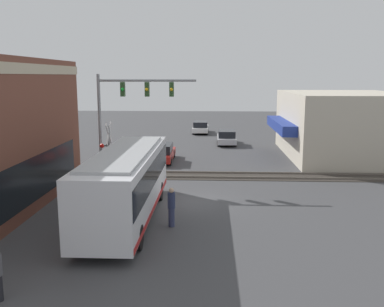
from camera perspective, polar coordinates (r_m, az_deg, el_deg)
The scene contains 10 objects.
ground_plane at distance 23.24m, azimuth -0.29°, elevation -6.38°, with size 120.00×120.00×0.00m, color #424244.
shop_building at distance 37.82m, azimuth 19.45°, elevation 3.64°, with size 12.86×10.38×5.33m.
city_bus at distance 20.17m, azimuth -8.75°, elevation -3.73°, with size 10.77×2.59×3.31m.
traffic_signal_gantry at distance 27.50m, azimuth -8.56°, elevation 6.68°, with size 0.42×6.27×6.79m.
crossing_signal at distance 27.63m, azimuth -10.99°, elevation 1.00°, with size 1.41×1.18×3.81m.
rail_track_near at distance 29.02m, azimuth 0.33°, elevation -2.93°, with size 2.60×60.00×0.15m.
parked_car_red at distance 33.80m, azimuth -4.08°, elevation 0.05°, with size 4.83×1.82×1.42m.
parked_car_silver at distance 42.30m, azimuth 4.63°, elevation 2.10°, with size 4.48×1.82×1.42m.
parked_car_white at distance 50.65m, azimuth 1.15°, elevation 3.48°, with size 4.56×1.82×1.39m.
pedestrian_near_bus at distance 19.24m, azimuth -2.76°, elevation -7.11°, with size 0.34×0.34×1.79m.
Camera 1 is at (-22.23, -1.17, 6.67)m, focal length 40.00 mm.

